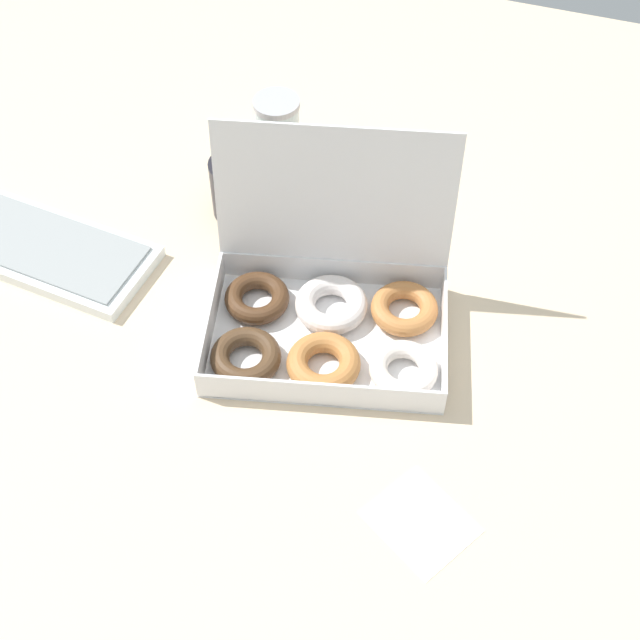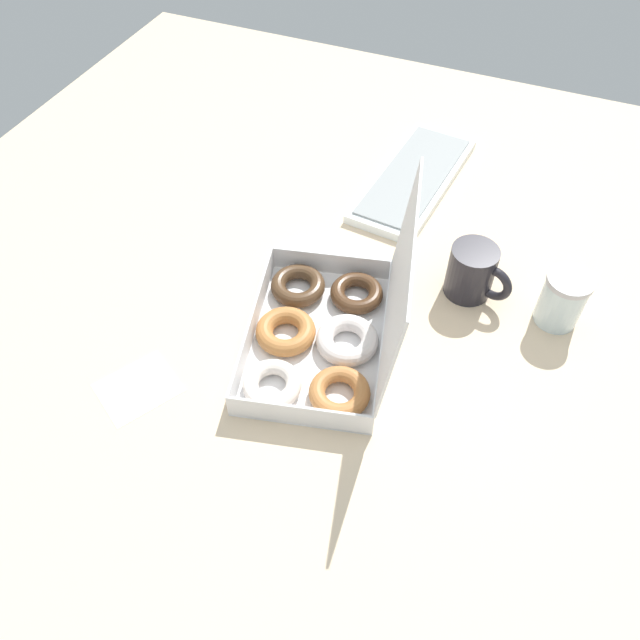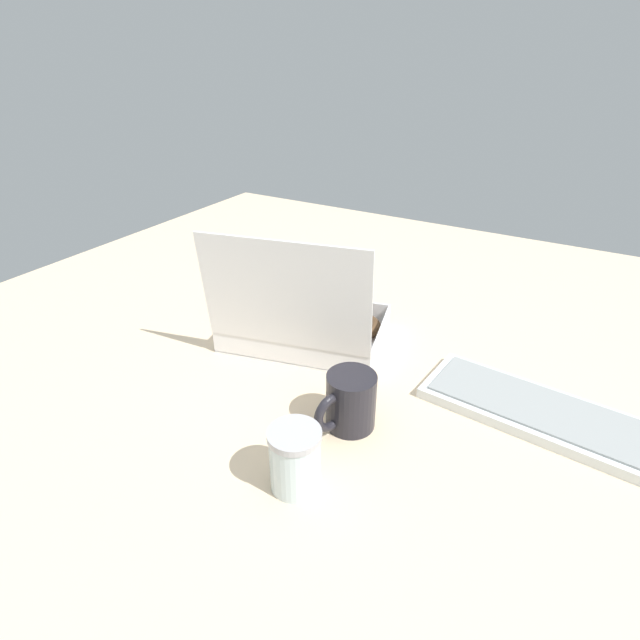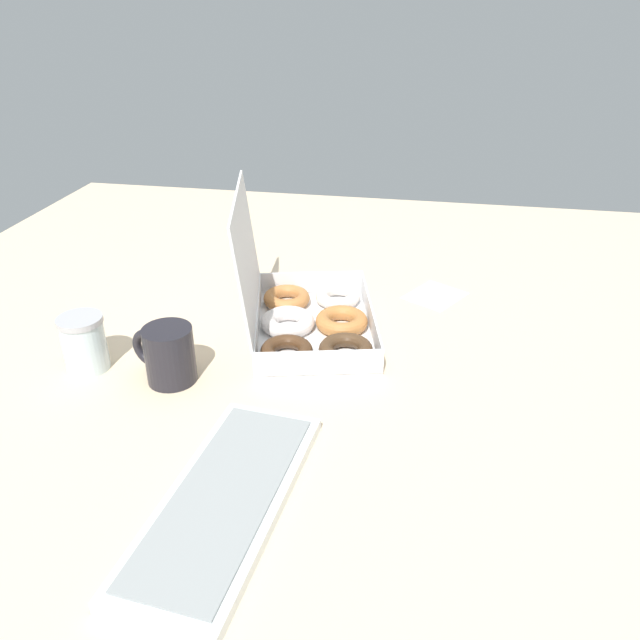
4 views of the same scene
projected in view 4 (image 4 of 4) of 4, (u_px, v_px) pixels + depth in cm
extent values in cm
cube|color=beige|center=(301.00, 349.00, 114.19)|extent=(180.00, 180.00, 2.00)
cube|color=white|center=(314.00, 329.00, 118.30)|extent=(36.33, 28.58, 0.40)
cube|color=white|center=(319.00, 363.00, 103.18)|extent=(5.43, 21.21, 4.52)
cube|color=white|center=(311.00, 282.00, 131.08)|extent=(5.43, 21.21, 4.52)
cube|color=white|center=(371.00, 316.00, 117.61)|extent=(30.60, 7.67, 4.52)
cube|color=white|center=(258.00, 319.00, 116.65)|extent=(30.60, 7.67, 4.52)
cube|color=white|center=(246.00, 254.00, 110.37)|extent=(31.93, 10.16, 21.63)
torus|color=#4F3621|center=(346.00, 350.00, 108.65)|extent=(12.75, 12.75, 2.61)
torus|color=#BC783C|center=(342.00, 321.00, 117.83)|extent=(13.36, 13.36, 2.89)
torus|color=silver|center=(338.00, 296.00, 127.14)|extent=(11.51, 11.51, 2.48)
torus|color=#4E321D|center=(287.00, 351.00, 108.32)|extent=(12.67, 12.67, 2.51)
torus|color=silver|center=(288.00, 322.00, 117.55)|extent=(14.35, 14.35, 2.87)
torus|color=#BB763E|center=(287.00, 298.00, 126.52)|extent=(11.66, 11.66, 2.56)
cube|color=white|center=(225.00, 501.00, 78.10)|extent=(37.61, 18.03, 1.80)
cube|color=#959A99|center=(225.00, 494.00, 77.57)|extent=(34.49, 15.44, 0.40)
cylinder|color=#222127|center=(170.00, 355.00, 101.31)|extent=(8.12, 8.12, 9.62)
torus|color=#222127|center=(149.00, 348.00, 103.13)|extent=(3.50, 6.97, 6.85)
cylinder|color=black|center=(168.00, 338.00, 99.85)|extent=(7.15, 7.15, 0.58)
cylinder|color=silver|center=(85.00, 346.00, 104.64)|extent=(7.16, 7.16, 8.80)
cylinder|color=#B2B2B7|center=(79.00, 320.00, 102.30)|extent=(7.52, 7.52, 1.00)
cube|color=white|center=(435.00, 295.00, 131.33)|extent=(14.89, 14.29, 0.15)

